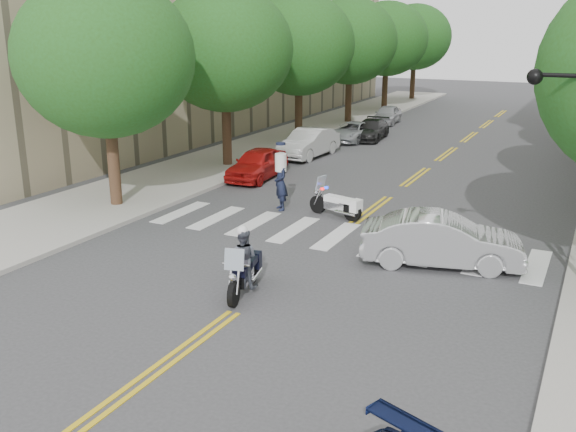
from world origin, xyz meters
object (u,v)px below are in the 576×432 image
Objects in this scene: officer_standing at (281,183)px; convertible at (442,240)px; motorcycle_police at (244,263)px; motorcycle_parked at (339,205)px.

officer_standing is 0.45× the size of convertible.
motorcycle_police is 1.09× the size of officer_standing.
motorcycle_police is at bearing 121.63° from convertible.
motorcycle_parked is (-0.30, 7.28, -0.32)m from motorcycle_police.
motorcycle_police is 7.79m from officer_standing.
convertible is at bearing 20.89° from officer_standing.
motorcycle_parked is 2.43m from officer_standing.
officer_standing reaches higher than motorcycle_parked.
motorcycle_police is 7.29m from motorcycle_parked.
officer_standing is 7.44m from convertible.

